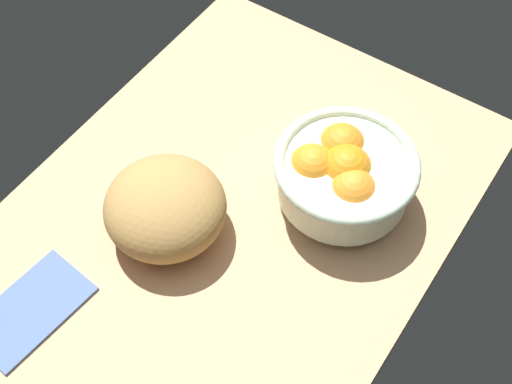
{
  "coord_description": "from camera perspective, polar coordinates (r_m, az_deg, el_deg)",
  "views": [
    {
      "loc": [
        39.66,
        32.52,
        81.7
      ],
      "look_at": [
        -4.19,
        2.82,
        5.0
      ],
      "focal_mm": 49.24,
      "sensor_mm": 36.0,
      "label": 1
    }
  ],
  "objects": [
    {
      "name": "fruit_bowl",
      "position": [
        0.95,
        7.06,
        1.5
      ],
      "size": [
        19.52,
        19.52,
        10.17
      ],
      "color": "silver",
      "rests_on": "ground"
    },
    {
      "name": "napkin_folded",
      "position": [
        0.94,
        -17.86,
        -9.01
      ],
      "size": [
        15.9,
        10.36,
        0.89
      ],
      "primitive_type": "cube",
      "rotation": [
        0.0,
        0.0,
        -0.1
      ],
      "color": "#516B9B",
      "rests_on": "ground"
    },
    {
      "name": "bread_loaf",
      "position": [
        0.93,
        -7.39,
        -1.26
      ],
      "size": [
        16.68,
        16.68,
        9.82
      ],
      "primitive_type": "ellipsoid",
      "rotation": [
        0.0,
        0.0,
        4.68
      ],
      "color": "#AE8447",
      "rests_on": "ground"
    },
    {
      "name": "ground_plane",
      "position": [
        0.98,
        -2.75,
        -3.08
      ],
      "size": [
        79.93,
        55.55,
        3.0
      ],
      "primitive_type": "cube",
      "color": "tan"
    }
  ]
}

